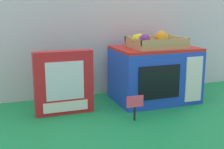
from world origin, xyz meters
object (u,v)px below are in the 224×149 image
toy_microwave (154,74)px  food_groups_crate (155,43)px  cookie_set_box (64,83)px  price_sign (135,104)px

toy_microwave → food_groups_crate: bearing=-121.2°
cookie_set_box → food_groups_crate: bearing=0.5°
price_sign → food_groups_crate: bearing=46.0°
price_sign → toy_microwave: bearing=47.7°
toy_microwave → price_sign: toy_microwave is taller
food_groups_crate → cookie_set_box: size_ratio=0.95×
toy_microwave → price_sign: bearing=-132.3°
cookie_set_box → toy_microwave: bearing=5.0°
toy_microwave → food_groups_crate: 0.16m
toy_microwave → cookie_set_box: bearing=-175.0°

